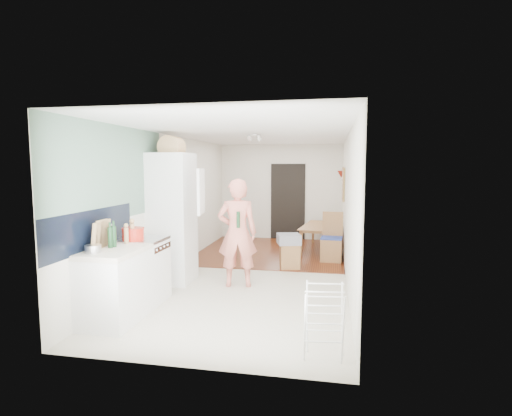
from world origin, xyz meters
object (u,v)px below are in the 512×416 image
(person, at_px, (237,223))
(dining_table, at_px, (325,240))
(stool, at_px, (290,256))
(drying_rack, at_px, (324,322))
(dining_chair, at_px, (332,237))

(person, height_order, dining_table, person)
(person, bearing_deg, stool, -131.12)
(person, xyz_separation_m, drying_rack, (1.42, -2.22, -0.65))
(dining_chair, xyz_separation_m, stool, (-0.78, -0.73, -0.26))
(person, relative_size, drying_rack, 2.75)
(dining_table, relative_size, stool, 2.97)
(person, distance_m, dining_table, 3.45)
(drying_rack, bearing_deg, person, 116.65)
(dining_table, relative_size, drying_rack, 1.87)
(dining_table, height_order, stool, dining_table)
(person, distance_m, dining_chair, 2.55)
(dining_table, xyz_separation_m, stool, (-0.63, -1.81, -0.01))
(person, xyz_separation_m, dining_chair, (1.49, 2.00, -0.53))
(dining_table, relative_size, dining_chair, 1.40)
(person, height_order, drying_rack, person)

